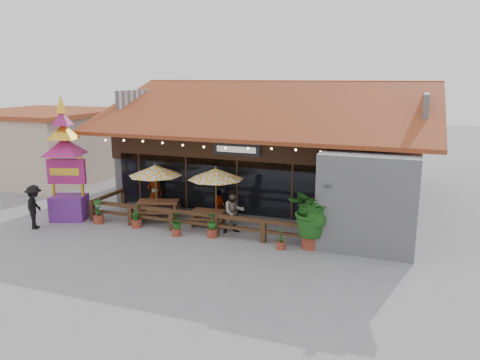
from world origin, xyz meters
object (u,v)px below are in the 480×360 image
at_px(umbrella_right, 216,174).
at_px(picnic_table_right, 209,215).
at_px(tropical_plant, 312,211).
at_px(pedestrian, 35,207).
at_px(thai_sign_tower, 65,150).
at_px(picnic_table_left, 158,207).
at_px(umbrella_left, 155,171).

bearing_deg(umbrella_right, picnic_table_right, -135.72).
height_order(picnic_table_right, tropical_plant, tropical_plant).
bearing_deg(umbrella_right, pedestrian, -155.20).
distance_m(picnic_table_right, thai_sign_tower, 6.91).
xyz_separation_m(picnic_table_left, pedestrian, (-4.20, -2.94, 0.35)).
distance_m(tropical_plant, pedestrian, 11.53).
distance_m(picnic_table_left, thai_sign_tower, 4.74).
height_order(umbrella_right, picnic_table_right, umbrella_right).
distance_m(umbrella_right, tropical_plant, 4.72).
bearing_deg(thai_sign_tower, pedestrian, -107.59).
bearing_deg(tropical_plant, pedestrian, -170.82).
distance_m(umbrella_left, picnic_table_right, 3.13).
height_order(umbrella_left, thai_sign_tower, thai_sign_tower).
xyz_separation_m(umbrella_right, picnic_table_right, (-0.24, -0.24, -1.78)).
distance_m(picnic_table_left, tropical_plant, 7.30).
bearing_deg(pedestrian, umbrella_right, -94.53).
bearing_deg(pedestrian, picnic_table_left, -84.38).
xyz_separation_m(tropical_plant, pedestrian, (-11.37, -1.84, -0.53)).
height_order(picnic_table_right, pedestrian, pedestrian).
relative_size(picnic_table_right, thai_sign_tower, 0.26).
xyz_separation_m(umbrella_left, tropical_plant, (7.29, -1.17, -0.76)).
bearing_deg(thai_sign_tower, umbrella_right, 14.60).
height_order(umbrella_left, pedestrian, umbrella_left).
xyz_separation_m(thai_sign_tower, pedestrian, (-0.48, -1.52, -2.23)).
distance_m(umbrella_right, pedestrian, 7.72).
height_order(umbrella_left, umbrella_right, umbrella_right).
bearing_deg(picnic_table_left, umbrella_right, 5.45).
relative_size(umbrella_left, umbrella_right, 1.05).
height_order(picnic_table_left, thai_sign_tower, thai_sign_tower).
bearing_deg(picnic_table_left, thai_sign_tower, -159.15).
relative_size(umbrella_right, tropical_plant, 1.14).
bearing_deg(thai_sign_tower, tropical_plant, 1.68).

